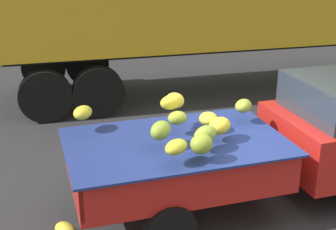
% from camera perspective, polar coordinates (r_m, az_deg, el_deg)
% --- Properties ---
extents(ground, '(220.00, 220.00, 0.00)m').
position_cam_1_polar(ground, '(6.73, 9.10, -11.58)').
color(ground, '#28282B').
extents(curb_strip, '(80.00, 0.80, 0.16)m').
position_cam_1_polar(curb_strip, '(15.27, -5.84, 7.47)').
color(curb_strip, gray).
rests_on(curb_strip, ground).
extents(pickup_truck, '(5.10, 1.92, 1.70)m').
position_cam_1_polar(pickup_truck, '(7.06, 16.57, -2.53)').
color(pickup_truck, '#B21E19').
rests_on(pickup_truck, ground).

